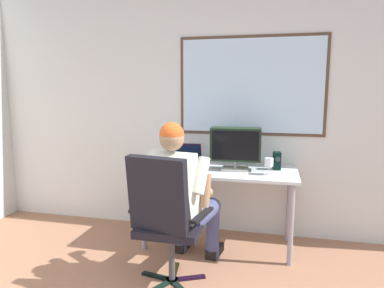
{
  "coord_description": "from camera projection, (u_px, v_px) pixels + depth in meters",
  "views": [
    {
      "loc": [
        0.2,
        -0.86,
        1.51
      ],
      "look_at": [
        -0.47,
        1.99,
        1.05
      ],
      "focal_mm": 32.81,
      "sensor_mm": 36.0,
      "label": 1
    }
  ],
  "objects": [
    {
      "name": "crt_monitor",
      "position": [
        236.0,
        145.0,
        3.29
      ],
      "size": [
        0.48,
        0.21,
        0.4
      ],
      "color": "beige",
      "rests_on": "desk"
    },
    {
      "name": "desk",
      "position": [
        219.0,
        178.0,
        3.35
      ],
      "size": [
        1.46,
        0.66,
        0.75
      ],
      "color": "gray",
      "rests_on": "ground"
    },
    {
      "name": "wine_glass",
      "position": [
        269.0,
        163.0,
        3.11
      ],
      "size": [
        0.08,
        0.08,
        0.15
      ],
      "color": "silver",
      "rests_on": "desk"
    },
    {
      "name": "laptop",
      "position": [
        183.0,
        160.0,
        3.47
      ],
      "size": [
        0.37,
        0.34,
        0.22
      ],
      "color": "black",
      "rests_on": "desk"
    },
    {
      "name": "desk_speaker",
      "position": [
        277.0,
        161.0,
        3.31
      ],
      "size": [
        0.08,
        0.1,
        0.17
      ],
      "color": "black",
      "rests_on": "desk"
    },
    {
      "name": "wall_rear",
      "position": [
        254.0,
        107.0,
        3.55
      ],
      "size": [
        5.9,
        0.08,
        2.64
      ],
      "color": "silver",
      "rests_on": "ground"
    },
    {
      "name": "person_seated",
      "position": [
        180.0,
        195.0,
        2.83
      ],
      "size": [
        0.6,
        0.88,
        1.26
      ],
      "color": "#414972",
      "rests_on": "ground"
    },
    {
      "name": "office_chair",
      "position": [
        165.0,
        214.0,
        2.59
      ],
      "size": [
        0.62,
        0.58,
        1.05
      ],
      "color": "black",
      "rests_on": "ground"
    }
  ]
}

